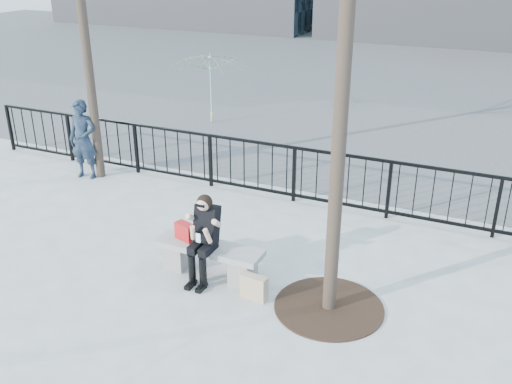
% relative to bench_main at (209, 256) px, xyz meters
% --- Properties ---
extents(ground, '(120.00, 120.00, 0.00)m').
position_rel_bench_main_xyz_m(ground, '(0.00, 0.00, -0.30)').
color(ground, gray).
rests_on(ground, ground).
extents(street_surface, '(60.00, 23.00, 0.01)m').
position_rel_bench_main_xyz_m(street_surface, '(0.00, 15.00, -0.30)').
color(street_surface, '#474747').
rests_on(street_surface, ground).
extents(railing, '(14.00, 0.06, 1.10)m').
position_rel_bench_main_xyz_m(railing, '(0.00, 3.00, 0.25)').
color(railing, black).
rests_on(railing, ground).
extents(tree_grate, '(1.50, 1.50, 0.02)m').
position_rel_bench_main_xyz_m(tree_grate, '(1.90, -0.10, -0.29)').
color(tree_grate, black).
rests_on(tree_grate, ground).
extents(bench_main, '(1.65, 0.46, 0.49)m').
position_rel_bench_main_xyz_m(bench_main, '(0.00, 0.00, 0.00)').
color(bench_main, gray).
rests_on(bench_main, ground).
extents(seated_woman, '(0.50, 0.64, 1.34)m').
position_rel_bench_main_xyz_m(seated_woman, '(0.00, -0.16, 0.37)').
color(seated_woman, black).
rests_on(seated_woman, ground).
extents(handbag, '(0.35, 0.24, 0.26)m').
position_rel_bench_main_xyz_m(handbag, '(-0.41, 0.02, 0.32)').
color(handbag, '#B31617').
rests_on(handbag, bench_main).
extents(shopping_bag, '(0.40, 0.18, 0.36)m').
position_rel_bench_main_xyz_m(shopping_bag, '(0.87, -0.31, -0.12)').
color(shopping_bag, '#C7AD8D').
rests_on(shopping_bag, ground).
extents(standing_man, '(0.66, 0.48, 1.66)m').
position_rel_bench_main_xyz_m(standing_man, '(-4.23, 2.34, 0.53)').
color(standing_man, black).
rests_on(standing_man, ground).
extents(vendor_umbrella, '(2.66, 2.69, 1.92)m').
position_rel_bench_main_xyz_m(vendor_umbrella, '(-3.72, 6.88, 0.66)').
color(vendor_umbrella, yellow).
rests_on(vendor_umbrella, ground).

